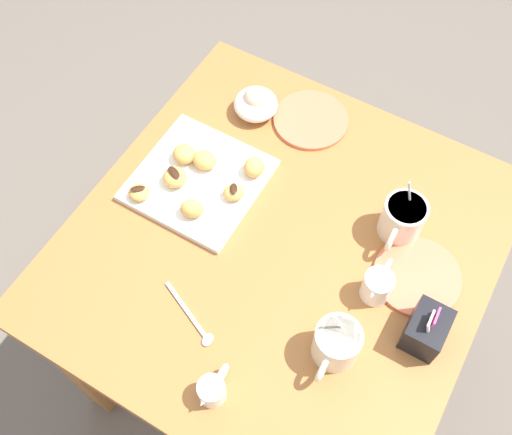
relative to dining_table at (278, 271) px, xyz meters
name	(u,v)px	position (x,y,z in m)	size (l,w,h in m)	color
ground_plane	(272,351)	(0.00, 0.00, -0.61)	(8.00, 8.00, 0.00)	#665B51
dining_table	(278,271)	(0.00, 0.00, 0.00)	(0.89, 0.86, 0.76)	#A36633
pastry_plate_square	(199,180)	(-0.04, -0.23, 0.15)	(0.27, 0.27, 0.02)	white
coffee_mug_cream_left	(402,219)	(-0.15, 0.20, 0.20)	(0.13, 0.09, 0.15)	silver
coffee_mug_cream_right	(336,344)	(0.16, 0.20, 0.20)	(0.13, 0.09, 0.14)	silver
cream_pitcher_white	(378,285)	(0.01, 0.22, 0.19)	(0.10, 0.06, 0.07)	white
sugar_caddy	(426,329)	(0.04, 0.34, 0.19)	(0.09, 0.07, 0.11)	black
ice_cream_bowl	(256,103)	(-0.28, -0.23, 0.18)	(0.11, 0.11, 0.08)	white
chocolate_sauce_pitcher	(212,390)	(0.34, 0.05, 0.18)	(0.09, 0.05, 0.06)	white
saucer_coral_left	(417,276)	(-0.07, 0.28, 0.15)	(0.18, 0.18, 0.01)	#E5704C
saucer_coral_right	(311,120)	(-0.33, -0.10, 0.15)	(0.18, 0.18, 0.01)	#E5704C
loose_spoon_near_saucer	(194,321)	(0.24, -0.06, 0.15)	(0.08, 0.15, 0.01)	silver
beignet_0	(184,154)	(-0.07, -0.29, 0.18)	(0.05, 0.05, 0.04)	#DBA351
beignet_1	(205,160)	(-0.08, -0.24, 0.18)	(0.05, 0.06, 0.04)	#DBA351
beignet_2	(139,193)	(0.06, -0.32, 0.18)	(0.05, 0.05, 0.03)	#DBA351
chocolate_drizzle_2	(138,189)	(0.06, -0.32, 0.19)	(0.03, 0.02, 0.01)	#381E11
beignet_3	(192,209)	(0.04, -0.20, 0.18)	(0.04, 0.05, 0.04)	#DBA351
beignet_4	(175,177)	(-0.01, -0.27, 0.18)	(0.05, 0.05, 0.04)	#DBA351
chocolate_drizzle_4	(174,172)	(-0.01, -0.27, 0.20)	(0.04, 0.02, 0.01)	#381E11
beignet_5	(234,193)	(-0.04, -0.14, 0.18)	(0.04, 0.05, 0.03)	#DBA351
chocolate_drizzle_5	(234,189)	(-0.04, -0.14, 0.19)	(0.03, 0.02, 0.01)	#381E11
beignet_6	(254,167)	(-0.12, -0.13, 0.18)	(0.05, 0.05, 0.04)	#DBA351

